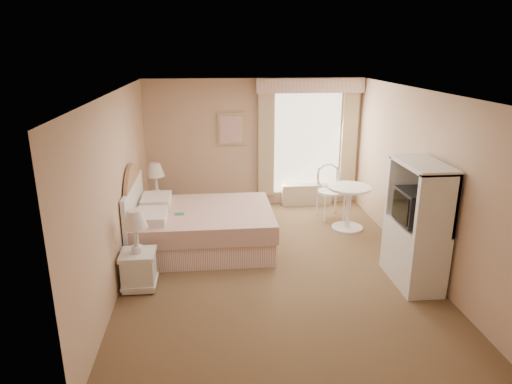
{
  "coord_description": "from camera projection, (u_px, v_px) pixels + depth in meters",
  "views": [
    {
      "loc": [
        -0.86,
        -5.99,
        3.05
      ],
      "look_at": [
        -0.22,
        0.3,
        1.04
      ],
      "focal_mm": 32.0,
      "sensor_mm": 36.0,
      "label": 1
    }
  ],
  "objects": [
    {
      "name": "room",
      "position": [
        274.0,
        183.0,
        6.31
      ],
      "size": [
        4.21,
        5.51,
        2.51
      ],
      "color": "brown",
      "rests_on": "ground"
    },
    {
      "name": "window",
      "position": [
        308.0,
        139.0,
        8.9
      ],
      "size": [
        2.05,
        0.22,
        2.51
      ],
      "color": "white",
      "rests_on": "room"
    },
    {
      "name": "framed_art",
      "position": [
        231.0,
        129.0,
        8.74
      ],
      "size": [
        0.52,
        0.04,
        0.62
      ],
      "color": "tan",
      "rests_on": "room"
    },
    {
      "name": "bed",
      "position": [
        196.0,
        227.0,
        7.15
      ],
      "size": [
        2.15,
        1.69,
        1.5
      ],
      "color": "tan",
      "rests_on": "room"
    },
    {
      "name": "nightstand_near",
      "position": [
        138.0,
        260.0,
        5.93
      ],
      "size": [
        0.44,
        0.44,
        1.08
      ],
      "color": "white",
      "rests_on": "room"
    },
    {
      "name": "nightstand_far",
      "position": [
        157.0,
        201.0,
        8.21
      ],
      "size": [
        0.45,
        0.45,
        1.09
      ],
      "color": "white",
      "rests_on": "room"
    },
    {
      "name": "round_table",
      "position": [
        349.0,
        201.0,
        7.89
      ],
      "size": [
        0.73,
        0.73,
        0.77
      ],
      "color": "white",
      "rests_on": "room"
    },
    {
      "name": "cafe_chair",
      "position": [
        330.0,
        187.0,
        8.44
      ],
      "size": [
        0.55,
        0.55,
        1.0
      ],
      "rotation": [
        0.0,
        0.0,
        0.15
      ],
      "color": "white",
      "rests_on": "room"
    },
    {
      "name": "armoire",
      "position": [
        416.0,
        234.0,
        6.02
      ],
      "size": [
        0.5,
        1.0,
        1.67
      ],
      "color": "white",
      "rests_on": "room"
    }
  ]
}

